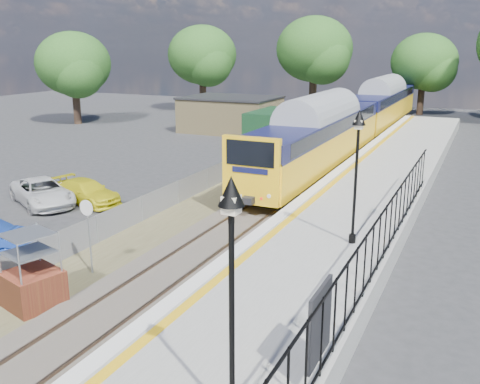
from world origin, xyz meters
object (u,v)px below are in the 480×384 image
Objects in this scene: car_yellow at (86,192)px; car_white at (43,192)px; train at (358,115)px; brick_plinth at (31,272)px; speed_sign at (88,225)px; victorian_lamp_north at (358,146)px; victorian_lamp_south at (231,246)px.

car_yellow is 2.06m from car_white.
train is 17.37× the size of brick_plinth.
train is 30.74m from brick_plinth.
car_white is at bearing 145.16° from speed_sign.
victorian_lamp_north is at bearing 30.63° from speed_sign.
brick_plinth is (-2.50, -30.62, -1.21)m from train.
speed_sign is at bearing 90.00° from brick_plinth.
victorian_lamp_north reaches higher than speed_sign.
car_yellow is at bearing 132.73° from speed_sign.
speed_sign is at bearing -125.97° from car_yellow.
victorian_lamp_south is at bearing -118.90° from car_yellow.
brick_plinth is 0.58× the size of car_yellow.
speed_sign is (-7.80, -4.39, -2.51)m from victorian_lamp_north.
victorian_lamp_south is at bearing -33.78° from speed_sign.
speed_sign is (-2.50, -28.07, -0.56)m from train.
train reaches higher than speed_sign.
car_white is (-15.64, 11.19, -3.66)m from victorian_lamp_south.
train is at bearing 4.09° from car_white.
car_white is (-10.14, -22.50, -1.71)m from train.
train is at bearing -8.83° from car_yellow.
victorian_lamp_north is 24.35m from train.
train reaches higher than car_white.
car_white is at bearing -114.26° from train.
victorian_lamp_south is at bearing -97.23° from car_white.
train is 23.05m from car_yellow.
car_white is at bearing 134.64° from car_yellow.
train is 24.73m from car_white.
car_white is (-7.64, 8.12, -0.49)m from brick_plinth.
speed_sign reaches higher than brick_plinth.
train is at bearing 102.61° from victorian_lamp_north.
victorian_lamp_south reaches higher than train.
victorian_lamp_north reaches higher than train.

